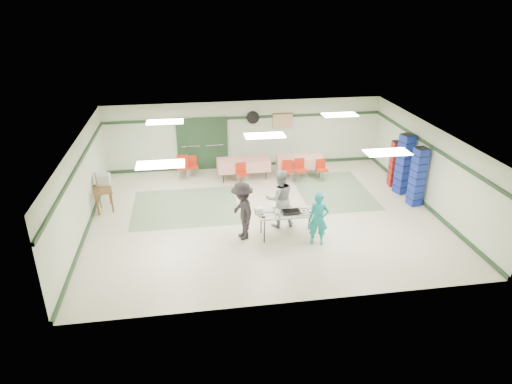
{
  "coord_description": "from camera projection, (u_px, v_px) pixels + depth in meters",
  "views": [
    {
      "loc": [
        -2.27,
        -12.94,
        6.75
      ],
      "look_at": [
        -0.31,
        -0.3,
        0.98
      ],
      "focal_mm": 32.0,
      "sensor_mm": 36.0,
      "label": 1
    }
  ],
  "objects": [
    {
      "name": "wall_right",
      "position": [
        429.0,
        167.0,
        14.96
      ],
      "size": [
        0.0,
        9.0,
        9.0
      ],
      "primitive_type": "plane",
      "rotation": [
        1.57,
        0.0,
        -1.57
      ],
      "color": "beige",
      "rests_on": "floor"
    },
    {
      "name": "chair_c",
      "position": [
        322.0,
        167.0,
        17.31
      ],
      "size": [
        0.42,
        0.42,
        0.8
      ],
      "rotation": [
        0.0,
        0.0,
        0.13
      ],
      "color": "#B6210E",
      "rests_on": "floor"
    },
    {
      "name": "serving_table",
      "position": [
        288.0,
        214.0,
        13.24
      ],
      "size": [
        1.7,
        0.7,
        0.76
      ],
      "rotation": [
        0.0,
        0.0,
        0.01
      ],
      "color": "#BABAB5",
      "rests_on": "floor"
    },
    {
      "name": "baking_pan",
      "position": [
        291.0,
        212.0,
        13.19
      ],
      "size": [
        0.51,
        0.32,
        0.08
      ],
      "primitive_type": "cube",
      "rotation": [
        0.0,
        0.0,
        0.01
      ],
      "color": "black",
      "rests_on": "serving_table"
    },
    {
      "name": "foam_box_stack",
      "position": [
        259.0,
        211.0,
        13.11
      ],
      "size": [
        0.23,
        0.21,
        0.21
      ],
      "primitive_type": "cube",
      "rotation": [
        0.0,
        0.0,
        0.01
      ],
      "color": "white",
      "rests_on": "serving_table"
    },
    {
      "name": "trim_right",
      "position": [
        432.0,
        147.0,
        14.67
      ],
      "size": [
        0.06,
        9.0,
        0.1
      ],
      "primitive_type": "cube",
      "rotation": [
        0.0,
        0.0,
        1.57
      ],
      "color": "#1E3820",
      "rests_on": "wall_back"
    },
    {
      "name": "ceiling",
      "position": [
        265.0,
        135.0,
        13.64
      ],
      "size": [
        11.0,
        11.0,
        0.0
      ],
      "primitive_type": "plane",
      "rotation": [
        3.14,
        0.0,
        0.0
      ],
      "color": "white",
      "rests_on": "wall_back"
    },
    {
      "name": "crate_stack_blue_a",
      "position": [
        404.0,
        164.0,
        15.96
      ],
      "size": [
        0.51,
        0.51,
        2.16
      ],
      "primitive_type": "cube",
      "rotation": [
        0.0,
        0.0,
        0.26
      ],
      "color": "#19329B",
      "rests_on": "floor"
    },
    {
      "name": "double_door_right",
      "position": [
        215.0,
        144.0,
        18.14
      ],
      "size": [
        0.9,
        0.06,
        2.1
      ],
      "primitive_type": "cube",
      "color": "#969996",
      "rests_on": "floor"
    },
    {
      "name": "door_frame",
      "position": [
        202.0,
        144.0,
        18.06
      ],
      "size": [
        2.0,
        0.03,
        2.15
      ],
      "primitive_type": "cube",
      "color": "#1E3820",
      "rests_on": "floor"
    },
    {
      "name": "printer_table",
      "position": [
        103.0,
        191.0,
        14.9
      ],
      "size": [
        0.74,
        0.97,
        0.74
      ],
      "rotation": [
        0.0,
        0.0,
        0.24
      ],
      "color": "brown",
      "rests_on": "floor"
    },
    {
      "name": "green_patch_a",
      "position": [
        186.0,
        207.0,
        15.3
      ],
      "size": [
        3.5,
        3.0,
        0.01
      ],
      "primitive_type": "cube",
      "color": "gray",
      "rests_on": "floor"
    },
    {
      "name": "volunteer_grey",
      "position": [
        280.0,
        198.0,
        13.76
      ],
      "size": [
        0.94,
        0.75,
        1.83
      ],
      "primitive_type": "imported",
      "rotation": [
        0.0,
        0.0,
        3.21
      ],
      "color": "gray",
      "rests_on": "floor"
    },
    {
      "name": "sheet_tray_mid",
      "position": [
        283.0,
        211.0,
        13.32
      ],
      "size": [
        0.59,
        0.45,
        0.02
      ],
      "primitive_type": "cube",
      "rotation": [
        0.0,
        0.0,
        0.01
      ],
      "color": "silver",
      "rests_on": "serving_table"
    },
    {
      "name": "crate_stack_red",
      "position": [
        396.0,
        164.0,
        16.62
      ],
      "size": [
        0.41,
        0.41,
        1.71
      ],
      "primitive_type": "cube",
      "rotation": [
        0.0,
        0.0,
        -0.09
      ],
      "color": "maroon",
      "rests_on": "floor"
    },
    {
      "name": "trim_left",
      "position": [
        78.0,
        165.0,
        13.14
      ],
      "size": [
        0.06,
        9.0,
        0.1
      ],
      "primitive_type": "cube",
      "rotation": [
        0.0,
        0.0,
        1.57
      ],
      "color": "#1E3820",
      "rests_on": "wall_back"
    },
    {
      "name": "baseboard_left",
      "position": [
        88.0,
        226.0,
        13.96
      ],
      "size": [
        0.06,
        9.0,
        0.12
      ],
      "primitive_type": "cube",
      "rotation": [
        0.0,
        0.0,
        1.57
      ],
      "color": "#1E3820",
      "rests_on": "floor"
    },
    {
      "name": "volunteer_teal",
      "position": [
        318.0,
        219.0,
        12.82
      ],
      "size": [
        0.65,
        0.51,
        1.56
      ],
      "primitive_type": "imported",
      "rotation": [
        0.0,
        0.0,
        -0.27
      ],
      "color": "teal",
      "rests_on": "floor"
    },
    {
      "name": "wall_back",
      "position": [
        245.0,
        134.0,
        18.25
      ],
      "size": [
        11.0,
        0.0,
        11.0
      ],
      "primitive_type": "plane",
      "rotation": [
        1.57,
        0.0,
        0.0
      ],
      "color": "beige",
      "rests_on": "floor"
    },
    {
      "name": "floor",
      "position": [
        264.0,
        215.0,
        14.75
      ],
      "size": [
        11.0,
        11.0,
        0.0
      ],
      "primitive_type": "plane",
      "color": "beige",
      "rests_on": "ground"
    },
    {
      "name": "chair_a",
      "position": [
        300.0,
        167.0,
        17.18
      ],
      "size": [
        0.46,
        0.46,
        0.87
      ],
      "rotation": [
        0.0,
        0.0,
        0.14
      ],
      "color": "#B6210E",
      "rests_on": "floor"
    },
    {
      "name": "chair_loose_a",
      "position": [
        192.0,
        164.0,
        17.57
      ],
      "size": [
        0.45,
        0.45,
        0.82
      ],
      "rotation": [
        0.0,
        0.0,
        0.22
      ],
      "color": "#B6210E",
      "rests_on": "floor"
    },
    {
      "name": "sheet_tray_left",
      "position": [
        269.0,
        216.0,
        12.99
      ],
      "size": [
        0.62,
        0.47,
        0.02
      ],
      "primitive_type": "cube",
      "rotation": [
        0.0,
        0.0,
        0.01
      ],
      "color": "silver",
      "rests_on": "serving_table"
    },
    {
      "name": "scroll_banner",
      "position": [
        283.0,
        121.0,
        18.2
      ],
      "size": [
        0.8,
        0.02,
        0.6
      ],
      "primitive_type": "cube",
      "color": "#D3B884",
      "rests_on": "wall_back"
    },
    {
      "name": "dining_table_a",
      "position": [
        300.0,
        161.0,
        17.69
      ],
      "size": [
        1.82,
        0.93,
        0.77
      ],
      "rotation": [
        0.0,
        0.0,
        -0.08
      ],
      "color": "red",
      "rests_on": "floor"
    },
    {
      "name": "dining_table_b",
      "position": [
        243.0,
        164.0,
        17.38
      ],
      "size": [
        1.98,
        0.93,
        0.77
      ],
      "rotation": [
        0.0,
        0.0,
        0.03
      ],
      "color": "red",
      "rests_on": "floor"
    },
    {
      "name": "double_door_left",
      "position": [
        191.0,
        145.0,
        18.01
      ],
      "size": [
        0.9,
        0.06,
        2.1
      ],
      "primitive_type": "cube",
      "color": "#969996",
      "rests_on": "floor"
    },
    {
      "name": "green_patch_b",
      "position": [
        333.0,
        191.0,
        16.49
      ],
      "size": [
        2.5,
        3.5,
        0.01
      ],
      "primitive_type": "cube",
      "color": "gray",
      "rests_on": "floor"
    },
    {
      "name": "broom",
      "position": [
        98.0,
        192.0,
        14.61
      ],
      "size": [
        0.05,
        0.23,
        1.43
      ],
      "primitive_type": "cylinder",
      "rotation": [
        0.14,
        0.0,
        0.07
      ],
      "color": "brown",
      "rests_on": "floor"
    },
    {
      "name": "baseboard_back",
      "position": [
        246.0,
        165.0,
        18.75
      ],
      "size": [
        11.0,
        0.06,
        0.12
      ],
      "primitive_type": "cube",
      "color": "#1E3820",
      "rests_on": "floor"
    },
    {
      "name": "trim_back",
      "position": [
        245.0,
        118.0,
        17.93
      ],
      "size": [
        11.0,
        0.06,
        0.1
      ],
      "primitive_type": "cube",
      "color": "#1E3820",
      "rests_on": "wall_back"
    },
    {
      "name": "chair_b",
      "position": [
        287.0,
        169.0,
        17.12
      ],
      "size": [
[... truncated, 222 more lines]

